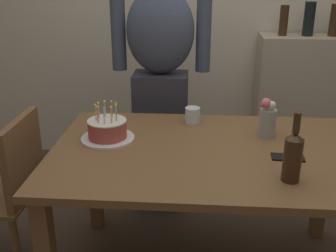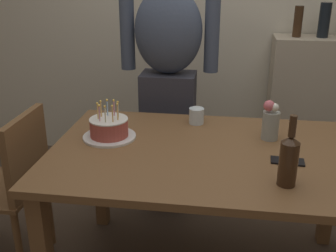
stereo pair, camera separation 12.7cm
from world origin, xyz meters
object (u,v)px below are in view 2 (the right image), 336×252
at_px(dining_chair, 12,180).
at_px(person_man_bearded, 168,81).
at_px(water_glass_near, 196,116).
at_px(flower_vase, 270,122).
at_px(wine_bottle, 289,159).
at_px(cell_phone, 288,161).
at_px(birthday_cake, 109,129).

bearing_deg(dining_chair, person_man_bearded, 136.33).
bearing_deg(person_man_bearded, water_glass_near, 119.39).
bearing_deg(flower_vase, wine_bottle, -86.38).
bearing_deg(water_glass_near, flower_vase, -23.55).
height_order(water_glass_near, flower_vase, flower_vase).
height_order(wine_bottle, person_man_bearded, person_man_bearded).
height_order(flower_vase, dining_chair, flower_vase).
bearing_deg(cell_phone, dining_chair, -178.25).
xyz_separation_m(water_glass_near, dining_chair, (-0.91, -0.37, -0.27)).
bearing_deg(cell_phone, flower_vase, 107.22).
bearing_deg(flower_vase, birthday_cake, -172.74).
relative_size(birthday_cake, wine_bottle, 0.91).
bearing_deg(wine_bottle, dining_chair, 169.16).
xyz_separation_m(birthday_cake, dining_chair, (-0.50, -0.10, -0.27)).
relative_size(birthday_cake, cell_phone, 1.84).
height_order(birthday_cake, person_man_bearded, person_man_bearded).
height_order(birthday_cake, dining_chair, birthday_cake).
distance_m(birthday_cake, dining_chair, 0.58).
relative_size(wine_bottle, cell_phone, 2.02).
relative_size(birthday_cake, person_man_bearded, 0.16).
relative_size(water_glass_near, flower_vase, 0.43).
distance_m(cell_phone, flower_vase, 0.27).
distance_m(birthday_cake, cell_phone, 0.87).
bearing_deg(dining_chair, flower_vase, 98.98).
xyz_separation_m(wine_bottle, dining_chair, (-1.32, 0.25, -0.33)).
bearing_deg(wine_bottle, birthday_cake, 156.55).
height_order(water_glass_near, wine_bottle, wine_bottle).
height_order(birthday_cake, water_glass_near, birthday_cake).
height_order(water_glass_near, person_man_bearded, person_man_bearded).
xyz_separation_m(birthday_cake, person_man_bearded, (0.21, 0.64, 0.09)).
bearing_deg(person_man_bearded, dining_chair, 46.33).
xyz_separation_m(water_glass_near, person_man_bearded, (-0.21, 0.37, 0.09)).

